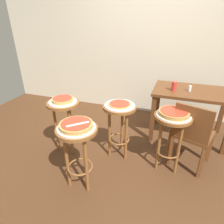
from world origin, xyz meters
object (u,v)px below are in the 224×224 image
at_px(serving_plate_foreground, 76,128).
at_px(serving_plate_leftside, 174,115).
at_px(stool_middle, 65,115).
at_px(stool_leftside, 171,130).
at_px(dining_table, 192,98).
at_px(pizza_leftside, 174,113).
at_px(pizza_foreground, 76,125).
at_px(pizza_middle, 63,100).
at_px(serving_plate_rear, 120,105).
at_px(serving_plate_middle, 63,102).
at_px(wooden_chair, 192,134).
at_px(pizza_rear, 120,104).
at_px(stool_foreground, 78,144).
at_px(pizza_server_knife, 78,124).
at_px(condiment_shaker, 190,88).
at_px(stool_rear, 119,119).
at_px(cup_near_edge, 174,86).

bearing_deg(serving_plate_foreground, serving_plate_leftside, 34.05).
distance_m(serving_plate_foreground, stool_middle, 0.71).
distance_m(stool_leftside, dining_table, 0.85).
relative_size(serving_plate_leftside, pizza_leftside, 1.14).
bearing_deg(pizza_leftside, pizza_foreground, -145.95).
distance_m(pizza_middle, serving_plate_rear, 0.72).
height_order(pizza_foreground, serving_plate_middle, pizza_foreground).
height_order(serving_plate_foreground, wooden_chair, wooden_chair).
xyz_separation_m(serving_plate_foreground, pizza_rear, (0.24, 0.64, 0.02)).
relative_size(stool_foreground, serving_plate_leftside, 1.92).
distance_m(pizza_foreground, serving_plate_rear, 0.68).
bearing_deg(pizza_leftside, stool_leftside, 180.00).
height_order(pizza_leftside, pizza_server_knife, pizza_server_knife).
height_order(stool_leftside, condiment_shaker, condiment_shaker).
height_order(pizza_middle, serving_plate_rear, pizza_middle).
height_order(pizza_foreground, pizza_middle, same).
bearing_deg(stool_leftside, pizza_middle, -176.62).
bearing_deg(serving_plate_leftside, serving_plate_rear, 175.24).
bearing_deg(pizza_foreground, stool_foreground, -90.00).
relative_size(stool_rear, cup_near_edge, 5.72).
bearing_deg(serving_plate_leftside, pizza_rear, 175.24).
xyz_separation_m(serving_plate_leftside, serving_plate_rear, (-0.63, 0.05, 0.00)).
xyz_separation_m(dining_table, pizza_server_knife, (-1.05, -1.42, 0.15)).
distance_m(stool_middle, cup_near_edge, 1.54).
bearing_deg(serving_plate_rear, cup_near_edge, 49.15).
bearing_deg(stool_middle, pizza_rear, 10.53).
relative_size(pizza_leftside, pizza_rear, 1.20).
distance_m(stool_middle, wooden_chair, 1.58).
bearing_deg(serving_plate_foreground, pizza_rear, 69.59).
bearing_deg(stool_rear, condiment_shaker, 42.17).
height_order(pizza_foreground, wooden_chair, wooden_chair).
bearing_deg(pizza_middle, stool_middle, -177.32).
bearing_deg(pizza_rear, stool_foreground, -110.41).
distance_m(stool_middle, pizza_server_knife, 0.76).
relative_size(pizza_middle, cup_near_edge, 2.11).
bearing_deg(pizza_rear, serving_plate_leftside, -4.76).
bearing_deg(serving_plate_rear, pizza_foreground, -110.41).
xyz_separation_m(pizza_foreground, serving_plate_middle, (-0.47, 0.51, -0.03)).
bearing_deg(stool_foreground, condiment_shaker, 52.79).
xyz_separation_m(stool_middle, serving_plate_middle, (0.00, 0.00, 0.19)).
bearing_deg(pizza_server_knife, dining_table, 9.54).
xyz_separation_m(stool_foreground, cup_near_edge, (0.82, 1.31, 0.28)).
relative_size(serving_plate_foreground, pizza_middle, 1.39).
bearing_deg(pizza_middle, stool_rear, 10.53).
bearing_deg(serving_plate_rear, stool_rear, -135.00).
bearing_deg(serving_plate_middle, wooden_chair, 7.09).
relative_size(pizza_foreground, dining_table, 0.30).
relative_size(pizza_leftside, cup_near_edge, 2.61).
relative_size(serving_plate_foreground, serving_plate_leftside, 0.99).
relative_size(pizza_foreground, pizza_server_knife, 1.47).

